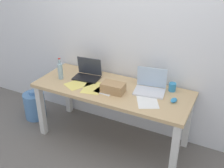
{
  "coord_description": "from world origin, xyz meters",
  "views": [
    {
      "loc": [
        1.21,
        -2.4,
        2.18
      ],
      "look_at": [
        0.0,
        0.0,
        0.78
      ],
      "focal_mm": 43.03,
      "sensor_mm": 36.0,
      "label": 1
    }
  ],
  "objects_px": {
    "water_cooler_jug": "(35,105)",
    "laptop_left": "(88,73)",
    "computer_mouse": "(174,100)",
    "beer_bottle": "(60,71)",
    "desk": "(112,95)",
    "coffee_mug": "(172,87)",
    "cardboard_box": "(113,88)",
    "laptop_right": "(150,87)"
  },
  "relations": [
    {
      "from": "beer_bottle",
      "to": "desk",
      "type": "bearing_deg",
      "value": 5.53
    },
    {
      "from": "laptop_right",
      "to": "desk",
      "type": "bearing_deg",
      "value": -162.84
    },
    {
      "from": "coffee_mug",
      "to": "water_cooler_jug",
      "type": "bearing_deg",
      "value": -170.81
    },
    {
      "from": "coffee_mug",
      "to": "water_cooler_jug",
      "type": "distance_m",
      "value": 1.93
    },
    {
      "from": "laptop_right",
      "to": "beer_bottle",
      "type": "relative_size",
      "value": 1.38
    },
    {
      "from": "desk",
      "to": "water_cooler_jug",
      "type": "bearing_deg",
      "value": -177.5
    },
    {
      "from": "desk",
      "to": "coffee_mug",
      "type": "distance_m",
      "value": 0.69
    },
    {
      "from": "beer_bottle",
      "to": "water_cooler_jug",
      "type": "distance_m",
      "value": 0.83
    },
    {
      "from": "coffee_mug",
      "to": "laptop_left",
      "type": "bearing_deg",
      "value": -172.39
    },
    {
      "from": "laptop_left",
      "to": "desk",
      "type": "bearing_deg",
      "value": -15.34
    },
    {
      "from": "coffee_mug",
      "to": "cardboard_box",
      "type": "bearing_deg",
      "value": -150.99
    },
    {
      "from": "computer_mouse",
      "to": "cardboard_box",
      "type": "height_order",
      "value": "cardboard_box"
    },
    {
      "from": "water_cooler_jug",
      "to": "laptop_left",
      "type": "bearing_deg",
      "value": 11.18
    },
    {
      "from": "cardboard_box",
      "to": "coffee_mug",
      "type": "relative_size",
      "value": 2.66
    },
    {
      "from": "desk",
      "to": "cardboard_box",
      "type": "distance_m",
      "value": 0.18
    },
    {
      "from": "beer_bottle",
      "to": "cardboard_box",
      "type": "relative_size",
      "value": 1.04
    },
    {
      "from": "laptop_left",
      "to": "cardboard_box",
      "type": "relative_size",
      "value": 1.31
    },
    {
      "from": "beer_bottle",
      "to": "computer_mouse",
      "type": "xyz_separation_m",
      "value": [
        1.37,
        0.09,
        -0.09
      ]
    },
    {
      "from": "laptop_left",
      "to": "coffee_mug",
      "type": "xyz_separation_m",
      "value": [
        1.01,
        0.14,
        -0.01
      ]
    },
    {
      "from": "laptop_left",
      "to": "water_cooler_jug",
      "type": "bearing_deg",
      "value": -168.82
    },
    {
      "from": "laptop_left",
      "to": "water_cooler_jug",
      "type": "xyz_separation_m",
      "value": [
        -0.8,
        -0.16,
        -0.6
      ]
    },
    {
      "from": "laptop_right",
      "to": "beer_bottle",
      "type": "distance_m",
      "value": 1.09
    },
    {
      "from": "desk",
      "to": "water_cooler_jug",
      "type": "relative_size",
      "value": 4.31
    },
    {
      "from": "laptop_left",
      "to": "cardboard_box",
      "type": "height_order",
      "value": "laptop_left"
    },
    {
      "from": "computer_mouse",
      "to": "coffee_mug",
      "type": "relative_size",
      "value": 1.05
    },
    {
      "from": "desk",
      "to": "coffee_mug",
      "type": "bearing_deg",
      "value": 21.03
    },
    {
      "from": "cardboard_box",
      "to": "water_cooler_jug",
      "type": "relative_size",
      "value": 0.6
    },
    {
      "from": "beer_bottle",
      "to": "computer_mouse",
      "type": "distance_m",
      "value": 1.38
    },
    {
      "from": "beer_bottle",
      "to": "coffee_mug",
      "type": "distance_m",
      "value": 1.33
    },
    {
      "from": "desk",
      "to": "computer_mouse",
      "type": "height_order",
      "value": "computer_mouse"
    },
    {
      "from": "beer_bottle",
      "to": "computer_mouse",
      "type": "bearing_deg",
      "value": 3.58
    },
    {
      "from": "cardboard_box",
      "to": "water_cooler_jug",
      "type": "bearing_deg",
      "value": 178.8
    },
    {
      "from": "water_cooler_jug",
      "to": "beer_bottle",
      "type": "bearing_deg",
      "value": -1.4
    },
    {
      "from": "desk",
      "to": "laptop_right",
      "type": "height_order",
      "value": "laptop_right"
    },
    {
      "from": "computer_mouse",
      "to": "water_cooler_jug",
      "type": "relative_size",
      "value": 0.24
    },
    {
      "from": "cardboard_box",
      "to": "water_cooler_jug",
      "type": "distance_m",
      "value": 1.37
    },
    {
      "from": "laptop_left",
      "to": "computer_mouse",
      "type": "distance_m",
      "value": 1.1
    },
    {
      "from": "laptop_right",
      "to": "computer_mouse",
      "type": "relative_size",
      "value": 3.65
    },
    {
      "from": "laptop_left",
      "to": "beer_bottle",
      "type": "height_order",
      "value": "beer_bottle"
    },
    {
      "from": "desk",
      "to": "water_cooler_jug",
      "type": "height_order",
      "value": "desk"
    },
    {
      "from": "laptop_left",
      "to": "beer_bottle",
      "type": "bearing_deg",
      "value": -148.48
    },
    {
      "from": "laptop_left",
      "to": "cardboard_box",
      "type": "xyz_separation_m",
      "value": [
        0.44,
        -0.18,
        -0.0
      ]
    }
  ]
}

